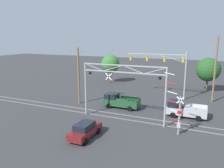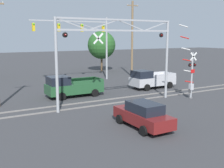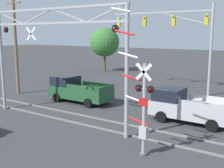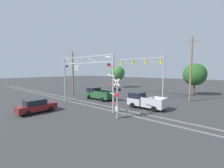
{
  "view_description": "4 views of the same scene",
  "coord_description": "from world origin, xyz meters",
  "px_view_note": "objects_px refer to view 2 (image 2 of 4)",
  "views": [
    {
      "loc": [
        9.15,
        -6.89,
        9.96
      ],
      "look_at": [
        -1.63,
        17.43,
        4.33
      ],
      "focal_mm": 35.0,
      "sensor_mm": 36.0,
      "label": 1
    },
    {
      "loc": [
        -11.65,
        -2.47,
        5.52
      ],
      "look_at": [
        -0.36,
        17.18,
        1.67
      ],
      "focal_mm": 45.0,
      "sensor_mm": 36.0,
      "label": 2
    },
    {
      "loc": [
        12.29,
        4.82,
        5.38
      ],
      "look_at": [
        2.32,
        19.72,
        2.15
      ],
      "focal_mm": 45.0,
      "sensor_mm": 36.0,
      "label": 3
    },
    {
      "loc": [
        16.35,
        3.71,
        4.96
      ],
      "look_at": [
        2.43,
        19.75,
        3.05
      ],
      "focal_mm": 24.0,
      "sensor_mm": 36.0,
      "label": 4
    }
  ],
  "objects_px": {
    "traffic_signal_span": "(88,36)",
    "pickup_truck_following": "(151,79)",
    "crossing_signal_mast": "(191,74)",
    "sedan_waiting": "(143,115)",
    "background_tree_far_left_verge": "(102,45)",
    "pickup_truck_lead": "(72,87)",
    "crossing_gantry": "(118,46)",
    "utility_pole_right": "(132,38)"
  },
  "relations": [
    {
      "from": "sedan_waiting",
      "to": "pickup_truck_lead",
      "type": "bearing_deg",
      "value": 92.38
    },
    {
      "from": "crossing_signal_mast",
      "to": "pickup_truck_following",
      "type": "xyz_separation_m",
      "value": [
        0.1,
        5.86,
        -1.26
      ]
    },
    {
      "from": "sedan_waiting",
      "to": "crossing_signal_mast",
      "type": "bearing_deg",
      "value": 28.05
    },
    {
      "from": "pickup_truck_lead",
      "to": "sedan_waiting",
      "type": "xyz_separation_m",
      "value": [
        0.44,
        -10.56,
        -0.15
      ]
    },
    {
      "from": "crossing_signal_mast",
      "to": "utility_pole_right",
      "type": "distance_m",
      "value": 15.22
    },
    {
      "from": "traffic_signal_span",
      "to": "pickup_truck_following",
      "type": "relative_size",
      "value": 2.02
    },
    {
      "from": "crossing_signal_mast",
      "to": "pickup_truck_lead",
      "type": "distance_m",
      "value": 10.84
    },
    {
      "from": "pickup_truck_following",
      "to": "sedan_waiting",
      "type": "xyz_separation_m",
      "value": [
        -8.58,
        -10.37,
        -0.15
      ]
    },
    {
      "from": "crossing_signal_mast",
      "to": "pickup_truck_following",
      "type": "relative_size",
      "value": 1.33
    },
    {
      "from": "crossing_gantry",
      "to": "crossing_signal_mast",
      "type": "distance_m",
      "value": 7.33
    },
    {
      "from": "pickup_truck_lead",
      "to": "pickup_truck_following",
      "type": "relative_size",
      "value": 1.06
    },
    {
      "from": "traffic_signal_span",
      "to": "utility_pole_right",
      "type": "bearing_deg",
      "value": 3.82
    },
    {
      "from": "crossing_gantry",
      "to": "background_tree_far_left_verge",
      "type": "bearing_deg",
      "value": 65.55
    },
    {
      "from": "pickup_truck_lead",
      "to": "utility_pole_right",
      "type": "xyz_separation_m",
      "value": [
        12.37,
        8.46,
        4.32
      ]
    },
    {
      "from": "crossing_signal_mast",
      "to": "sedan_waiting",
      "type": "height_order",
      "value": "crossing_signal_mast"
    },
    {
      "from": "crossing_gantry",
      "to": "background_tree_far_left_verge",
      "type": "height_order",
      "value": "crossing_gantry"
    },
    {
      "from": "crossing_gantry",
      "to": "utility_pole_right",
      "type": "distance_m",
      "value": 16.59
    },
    {
      "from": "pickup_truck_following",
      "to": "sedan_waiting",
      "type": "relative_size",
      "value": 1.14
    },
    {
      "from": "crossing_signal_mast",
      "to": "pickup_truck_lead",
      "type": "relative_size",
      "value": 1.26
    },
    {
      "from": "crossing_gantry",
      "to": "background_tree_far_left_verge",
      "type": "xyz_separation_m",
      "value": [
        9.23,
        20.29,
        -0.56
      ]
    },
    {
      "from": "sedan_waiting",
      "to": "crossing_gantry",
      "type": "bearing_deg",
      "value": 73.71
    },
    {
      "from": "crossing_signal_mast",
      "to": "sedan_waiting",
      "type": "relative_size",
      "value": 1.52
    },
    {
      "from": "pickup_truck_following",
      "to": "crossing_gantry",
      "type": "bearing_deg",
      "value": -147.02
    },
    {
      "from": "background_tree_far_left_verge",
      "to": "crossing_signal_mast",
      "type": "bearing_deg",
      "value": -96.54
    },
    {
      "from": "pickup_truck_lead",
      "to": "traffic_signal_span",
      "type": "bearing_deg",
      "value": 55.29
    },
    {
      "from": "utility_pole_right",
      "to": "pickup_truck_following",
      "type": "bearing_deg",
      "value": -111.2
    },
    {
      "from": "sedan_waiting",
      "to": "pickup_truck_following",
      "type": "bearing_deg",
      "value": 50.41
    },
    {
      "from": "sedan_waiting",
      "to": "background_tree_far_left_verge",
      "type": "height_order",
      "value": "background_tree_far_left_verge"
    },
    {
      "from": "sedan_waiting",
      "to": "background_tree_far_left_verge",
      "type": "relative_size",
      "value": 0.67
    },
    {
      "from": "traffic_signal_span",
      "to": "background_tree_far_left_verge",
      "type": "distance_m",
      "value": 9.74
    },
    {
      "from": "crossing_gantry",
      "to": "traffic_signal_span",
      "type": "xyz_separation_m",
      "value": [
        3.37,
        12.63,
        0.79
      ]
    },
    {
      "from": "traffic_signal_span",
      "to": "pickup_truck_lead",
      "type": "bearing_deg",
      "value": -124.71
    },
    {
      "from": "pickup_truck_lead",
      "to": "crossing_signal_mast",
      "type": "bearing_deg",
      "value": -34.13
    },
    {
      "from": "crossing_gantry",
      "to": "sedan_waiting",
      "type": "relative_size",
      "value": 2.43
    },
    {
      "from": "crossing_signal_mast",
      "to": "traffic_signal_span",
      "type": "bearing_deg",
      "value": 103.49
    },
    {
      "from": "pickup_truck_lead",
      "to": "pickup_truck_following",
      "type": "xyz_separation_m",
      "value": [
        9.01,
        -0.18,
        -0.0
      ]
    },
    {
      "from": "traffic_signal_span",
      "to": "utility_pole_right",
      "type": "relative_size",
      "value": 0.97
    },
    {
      "from": "pickup_truck_lead",
      "to": "sedan_waiting",
      "type": "height_order",
      "value": "pickup_truck_lead"
    },
    {
      "from": "traffic_signal_span",
      "to": "crossing_signal_mast",
      "type": "bearing_deg",
      "value": -76.51
    },
    {
      "from": "traffic_signal_span",
      "to": "utility_pole_right",
      "type": "height_order",
      "value": "utility_pole_right"
    },
    {
      "from": "crossing_signal_mast",
      "to": "background_tree_far_left_verge",
      "type": "distance_m",
      "value": 21.94
    },
    {
      "from": "crossing_gantry",
      "to": "pickup_truck_lead",
      "type": "bearing_deg",
      "value": 115.16
    }
  ]
}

